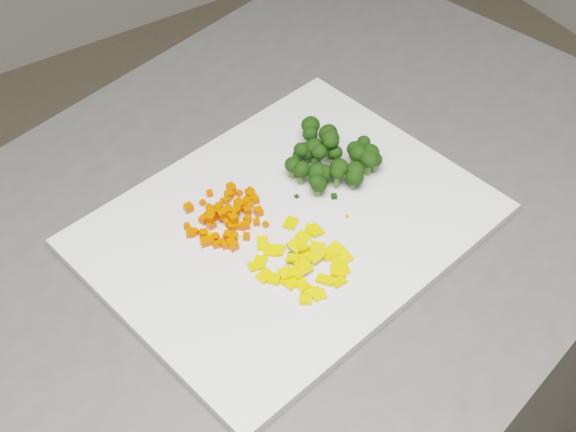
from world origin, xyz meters
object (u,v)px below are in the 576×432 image
counter_block (292,401)px  carrot_pile (225,211)px  broccoli_pile (329,149)px  cutting_board (288,225)px  pepper_pile (296,256)px

counter_block → carrot_pile: carrot_pile is taller
carrot_pile → broccoli_pile: bearing=3.4°
counter_block → cutting_board: bearing=-132.3°
counter_block → pepper_pile: size_ratio=8.82×
cutting_board → pepper_pile: size_ratio=3.88×
cutting_board → pepper_pile: 0.06m
cutting_board → pepper_pile: bearing=-114.2°
cutting_board → pepper_pile: pepper_pile is taller
counter_block → broccoli_pile: 0.49m
cutting_board → broccoli_pile: bearing=29.2°
counter_block → cutting_board: 0.46m
counter_block → pepper_pile: pepper_pile is taller
counter_block → pepper_pile: bearing=-121.6°
broccoli_pile → cutting_board: bearing=-150.8°
pepper_pile → carrot_pile: bearing=108.9°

